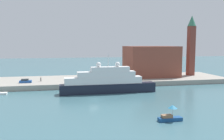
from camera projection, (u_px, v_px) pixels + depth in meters
ground at (94, 100)px, 64.43m from camera, size 400.00×400.00×0.00m
quay_dock at (84, 81)px, 91.15m from camera, size 110.00×23.10×1.73m
large_yacht at (107, 82)px, 73.03m from camera, size 29.20×3.62×11.97m
small_motorboat at (170, 116)px, 46.52m from camera, size 4.70×1.79×3.12m
harbor_building at (151, 61)px, 98.45m from camera, size 19.92×15.69×12.22m
bell_tower at (191, 43)px, 100.24m from camera, size 3.41×3.41×24.80m
parked_car at (25, 81)px, 81.73m from camera, size 3.99×1.90×1.31m
person_figure at (41, 79)px, 84.94m from camera, size 0.36×0.36×1.56m
mooring_bollard at (109, 81)px, 82.53m from camera, size 0.40×0.40×0.78m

